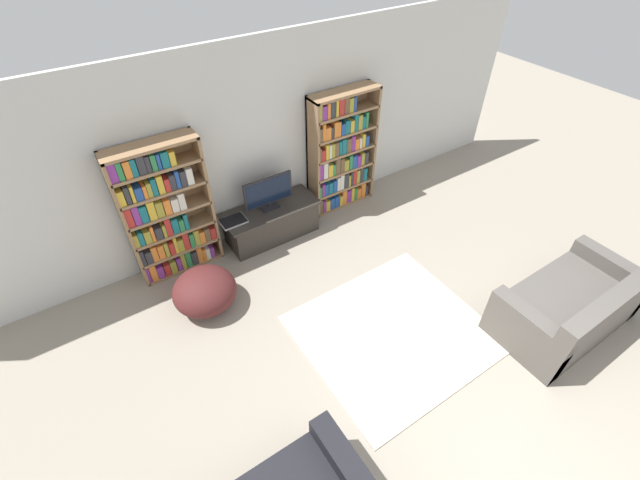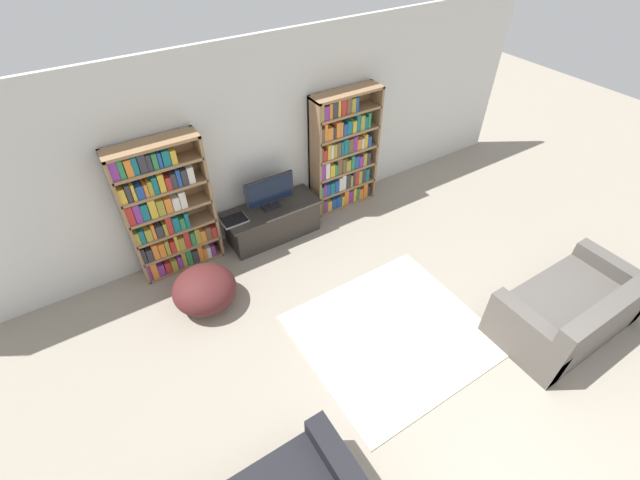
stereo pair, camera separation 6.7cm
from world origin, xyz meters
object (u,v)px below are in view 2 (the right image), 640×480
at_px(tv_stand, 273,221).
at_px(couch_right_sofa, 570,311).
at_px(beanbag_ottoman, 205,289).
at_px(laptop, 234,220).
at_px(television, 270,192).
at_px(bookshelf_right, 342,154).
at_px(bookshelf_left, 166,212).

xyz_separation_m(tv_stand, couch_right_sofa, (2.02, -3.21, 0.04)).
height_order(tv_stand, beanbag_ottoman, tv_stand).
bearing_deg(laptop, television, 1.26).
relative_size(bookshelf_right, television, 2.57).
distance_m(tv_stand, television, 0.49).
xyz_separation_m(bookshelf_left, couch_right_sofa, (3.34, -3.35, -0.58)).
relative_size(television, couch_right_sofa, 0.42).
height_order(tv_stand, couch_right_sofa, couch_right_sofa).
height_order(bookshelf_right, laptop, bookshelf_right).
bearing_deg(couch_right_sofa, bookshelf_left, 134.96).
bearing_deg(bookshelf_right, television, -174.08).
bearing_deg(television, tv_stand, -90.00).
xyz_separation_m(television, laptop, (-0.54, -0.01, -0.23)).
relative_size(television, laptop, 2.09).
relative_size(tv_stand, couch_right_sofa, 0.80).
distance_m(bookshelf_left, couch_right_sofa, 4.76).
height_order(laptop, couch_right_sofa, couch_right_sofa).
relative_size(laptop, couch_right_sofa, 0.20).
relative_size(bookshelf_right, laptop, 5.36).
relative_size(laptop, beanbag_ottoman, 0.45).
relative_size(bookshelf_left, television, 2.57).
relative_size(tv_stand, laptop, 4.00).
xyz_separation_m(bookshelf_right, couch_right_sofa, (0.78, -3.34, -0.57)).
bearing_deg(laptop, couch_right_sofa, -51.30).
bearing_deg(couch_right_sofa, television, 122.16).
bearing_deg(couch_right_sofa, bookshelf_right, 103.20).
bearing_deg(bookshelf_left, couch_right_sofa, -45.04).
distance_m(bookshelf_left, beanbag_ottoman, 1.04).
height_order(tv_stand, laptop, laptop).
relative_size(bookshelf_right, beanbag_ottoman, 2.39).
relative_size(bookshelf_right, tv_stand, 1.34).
distance_m(bookshelf_left, bookshelf_right, 2.56).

